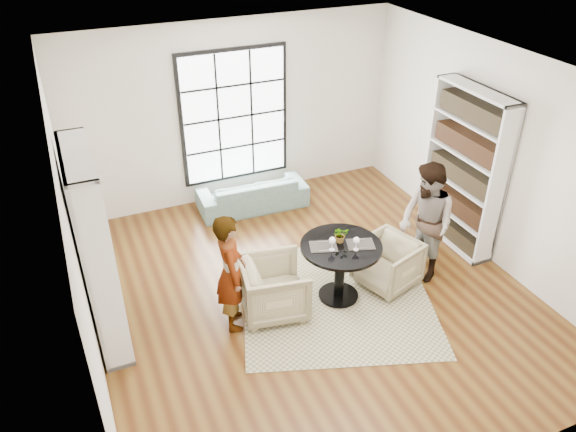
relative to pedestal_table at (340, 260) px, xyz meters
name	(u,v)px	position (x,y,z in m)	size (l,w,h in m)	color
ground	(310,292)	(-0.31, 0.23, -0.60)	(6.00, 6.00, 0.00)	brown
room_shell	(295,193)	(-0.31, 0.77, 0.66)	(6.00, 6.01, 6.00)	silver
rug	(336,298)	(-0.05, -0.04, -0.59)	(2.44, 2.44, 0.01)	tan
pedestal_table	(340,260)	(0.00, 0.00, 0.00)	(1.04, 1.04, 0.83)	black
sofa	(252,193)	(-0.23, 2.68, -0.33)	(1.80, 0.70, 0.53)	slate
armchair_left	(274,288)	(-0.89, 0.07, -0.23)	(0.79, 0.81, 0.74)	tan
armchair_right	(387,263)	(0.73, 0.00, -0.26)	(0.72, 0.74, 0.68)	tan
person_left	(231,272)	(-1.44, 0.07, 0.18)	(0.57, 0.37, 1.56)	gray
person_right	(426,223)	(1.28, 0.00, 0.25)	(0.82, 0.64, 1.69)	gray
placemat_left	(323,246)	(-0.22, 0.06, 0.23)	(0.34, 0.26, 0.01)	black
placemat_right	(361,244)	(0.23, -0.08, 0.23)	(0.34, 0.26, 0.01)	black
cutlery_left	(323,246)	(-0.22, 0.06, 0.24)	(0.14, 0.22, 0.01)	#BCBCC0
cutlery_right	(361,244)	(0.23, -0.08, 0.24)	(0.14, 0.22, 0.01)	#BCBCC0
wine_glass_left	(332,241)	(-0.16, -0.05, 0.37)	(0.09, 0.09, 0.19)	silver
wine_glass_right	(356,241)	(0.12, -0.16, 0.36)	(0.08, 0.08, 0.18)	silver
flower_centerpiece	(341,235)	(0.02, 0.08, 0.34)	(0.19, 0.17, 0.21)	gray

